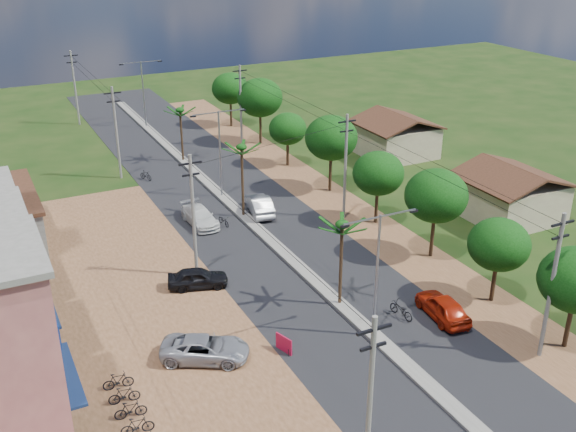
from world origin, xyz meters
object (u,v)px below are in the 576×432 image
car_red_near (443,307)px  car_parked_silver (205,349)px  car_parked_dark (198,278)px  car_silver_mid (259,205)px  moto_rider_east (401,310)px  car_white_far (200,217)px  roadside_sign (284,344)px

car_red_near → car_parked_silver: car_red_near is taller
car_parked_silver → car_parked_dark: size_ratio=1.24×
car_red_near → car_silver_mid: size_ratio=0.94×
car_parked_dark → moto_rider_east: bearing=-115.6°
moto_rider_east → car_parked_silver: bearing=-14.9°
car_white_far → moto_rider_east: 20.23m
car_parked_silver → roadside_sign: car_parked_silver is taller
car_red_near → car_white_far: car_red_near is taller
car_red_near → car_parked_silver: (-14.92, 2.53, -0.07)m
moto_rider_east → roadside_sign: 8.27m
car_red_near → car_white_far: 22.19m
car_silver_mid → moto_rider_east: car_silver_mid is taller
car_red_near → car_parked_dark: bearing=-33.6°
car_red_near → moto_rider_east: car_red_near is taller
car_parked_dark → moto_rider_east: (10.19, -9.39, -0.18)m
car_parked_silver → moto_rider_east: car_parked_silver is taller
car_parked_silver → roadside_sign: size_ratio=4.04×
car_red_near → roadside_sign: bearing=0.3°
car_red_near → moto_rider_east: (-2.31, 1.20, -0.25)m
moto_rider_east → car_white_far: bearing=-80.1°
car_silver_mid → car_parked_dark: car_silver_mid is taller
car_red_near → moto_rider_east: bearing=-20.8°
car_red_near → car_silver_mid: (-3.50, 20.23, 0.02)m
car_white_far → car_parked_dark: car_white_far is taller
car_silver_mid → moto_rider_east: bearing=104.9°
car_parked_dark → moto_rider_east: car_parked_dark is taller
car_white_far → moto_rider_east: car_white_far is taller
car_parked_silver → car_parked_dark: car_parked_silver is taller
car_parked_silver → car_parked_dark: bearing=12.5°
moto_rider_east → car_silver_mid: bearing=-95.4°
moto_rider_east → car_parked_dark: bearing=-51.6°
car_silver_mid → roadside_sign: (-7.08, -19.06, -0.26)m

